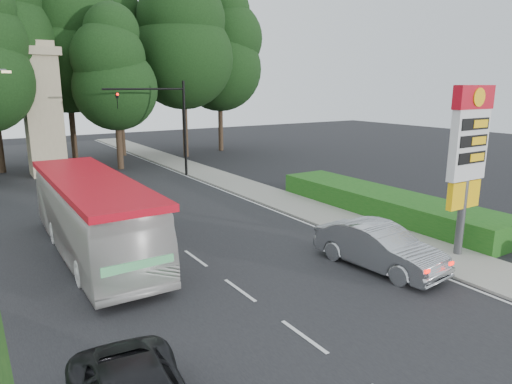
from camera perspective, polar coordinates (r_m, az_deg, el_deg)
ground at (r=13.04m, az=7.44°, el=-18.51°), size 120.00×120.00×0.00m
road_surface at (r=22.71m, az=-12.42°, el=-4.63°), size 14.00×80.00×0.02m
sidewalk_right at (r=26.66m, az=4.93°, el=-1.60°), size 3.00×80.00×0.12m
hedge at (r=25.70m, az=15.75°, el=-1.38°), size 3.00×14.00×1.20m
gas_station_pylon at (r=19.63m, az=25.03°, el=4.97°), size 2.10×0.45×6.85m
traffic_signal_mast at (r=34.96m, az=-10.95°, el=9.38°), size 6.10×0.35×7.20m
monument at (r=38.80m, az=-25.13°, el=9.38°), size 3.00×3.00×10.05m
tree_center_right at (r=44.39m, az=-22.84°, el=17.58°), size 9.24×9.24×18.15m
tree_east_near at (r=47.39m, az=-16.97°, el=16.05°), size 8.12×8.12×15.95m
tree_east_mid at (r=45.49m, az=-9.25°, el=18.69°), size 9.52×9.52×18.70m
tree_far_east at (r=49.38m, az=-4.61°, el=17.19°), size 8.68×8.68×17.05m
tree_monument_right at (r=39.42m, az=-17.29°, el=14.29°), size 6.72×6.72×13.20m
transit_bus at (r=19.80m, az=-19.72°, el=-2.91°), size 2.76×11.56×3.22m
sedan_silver at (r=18.06m, az=15.12°, el=-6.62°), size 2.34×5.34×1.71m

